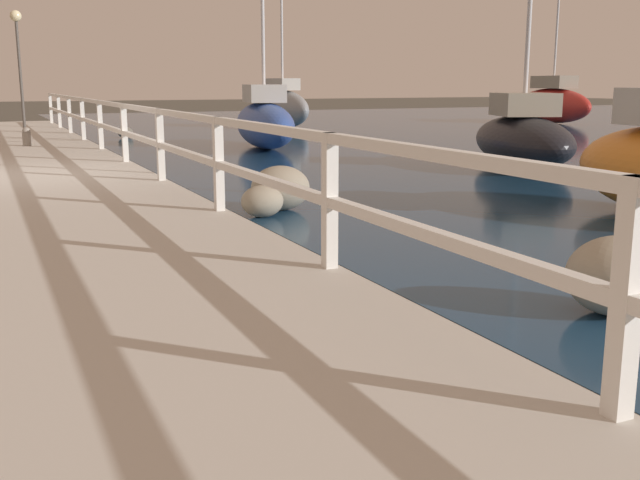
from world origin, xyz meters
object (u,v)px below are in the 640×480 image
object	(u,v)px
sailboat_black	(523,136)
sailboat_red	(552,103)
mooring_bollard	(27,137)
dock_lamp	(18,45)
sailboat_gray	(283,106)
sailboat_blue	(264,122)

from	to	relation	value
sailboat_black	sailboat_red	world-z (taller)	sailboat_black
mooring_bollard	sailboat_black	distance (m)	11.00
mooring_bollard	dock_lamp	size ratio (longest dim) A/B	0.14
sailboat_black	sailboat_red	distance (m)	17.62
sailboat_gray	sailboat_blue	world-z (taller)	sailboat_gray
dock_lamp	mooring_bollard	bearing A→B (deg)	-91.66
sailboat_black	sailboat_blue	xyz separation A→B (m)	(-3.11, 6.25, 0.06)
mooring_bollard	dock_lamp	world-z (taller)	dock_lamp
sailboat_red	dock_lamp	bearing A→B (deg)	-154.30
mooring_bollard	sailboat_red	xyz separation A→B (m)	(20.80, 6.22, 0.39)
sailboat_black	sailboat_blue	world-z (taller)	sailboat_black
mooring_bollard	sailboat_black	bearing A→B (deg)	-37.16
mooring_bollard	sailboat_gray	size ratio (longest dim) A/B	0.05
mooring_bollard	sailboat_black	xyz separation A→B (m)	(8.76, -6.64, 0.17)
dock_lamp	sailboat_red	size ratio (longest dim) A/B	0.44
mooring_bollard	sailboat_blue	size ratio (longest dim) A/B	0.07
sailboat_black	sailboat_blue	bearing A→B (deg)	136.51
sailboat_gray	sailboat_red	size ratio (longest dim) A/B	1.12
dock_lamp	sailboat_blue	size ratio (longest dim) A/B	0.50
mooring_bollard	dock_lamp	distance (m)	2.44
sailboat_gray	sailboat_red	distance (m)	11.54
mooring_bollard	sailboat_gray	xyz separation A→B (m)	(9.35, 7.70, 0.36)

